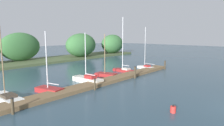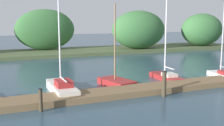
{
  "view_description": "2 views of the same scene",
  "coord_description": "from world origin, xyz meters",
  "px_view_note": "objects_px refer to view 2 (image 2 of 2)",
  "views": [
    {
      "loc": [
        -17.22,
        -0.62,
        5.47
      ],
      "look_at": [
        2.23,
        15.71,
        1.8
      ],
      "focal_mm": 32.83,
      "sensor_mm": 36.0,
      "label": 1
    },
    {
      "loc": [
        -5.42,
        -0.19,
        4.41
      ],
      "look_at": [
        1.06,
        15.01,
        1.81
      ],
      "focal_mm": 45.15,
      "sensor_mm": 36.0,
      "label": 2
    }
  ],
  "objects_px": {
    "sailboat_2": "(61,87)",
    "sailboat_5": "(221,73)",
    "sailboat_3": "(115,81)",
    "mooring_piling_1": "(41,100)",
    "mooring_piling_2": "(164,84)",
    "sailboat_4": "(166,75)"
  },
  "relations": [
    {
      "from": "sailboat_4",
      "to": "mooring_piling_2",
      "type": "height_order",
      "value": "sailboat_4"
    },
    {
      "from": "sailboat_2",
      "to": "mooring_piling_1",
      "type": "distance_m",
      "value": 3.35
    },
    {
      "from": "sailboat_3",
      "to": "mooring_piling_1",
      "type": "bearing_deg",
      "value": 110.17
    },
    {
      "from": "sailboat_2",
      "to": "sailboat_3",
      "type": "distance_m",
      "value": 3.84
    },
    {
      "from": "sailboat_4",
      "to": "sailboat_3",
      "type": "bearing_deg",
      "value": 96.19
    },
    {
      "from": "sailboat_4",
      "to": "mooring_piling_2",
      "type": "bearing_deg",
      "value": 148.71
    },
    {
      "from": "sailboat_2",
      "to": "sailboat_3",
      "type": "bearing_deg",
      "value": -80.38
    },
    {
      "from": "sailboat_2",
      "to": "sailboat_5",
      "type": "height_order",
      "value": "sailboat_5"
    },
    {
      "from": "sailboat_5",
      "to": "mooring_piling_2",
      "type": "xyz_separation_m",
      "value": [
        -6.86,
        -2.65,
        0.4
      ]
    },
    {
      "from": "sailboat_5",
      "to": "mooring_piling_1",
      "type": "xyz_separation_m",
      "value": [
        -13.77,
        -2.59,
        0.23
      ]
    },
    {
      "from": "sailboat_5",
      "to": "mooring_piling_1",
      "type": "bearing_deg",
      "value": 112.24
    },
    {
      "from": "mooring_piling_1",
      "to": "sailboat_5",
      "type": "bearing_deg",
      "value": 10.64
    },
    {
      "from": "sailboat_3",
      "to": "sailboat_4",
      "type": "xyz_separation_m",
      "value": [
        4.09,
        0.18,
        0.07
      ]
    },
    {
      "from": "sailboat_3",
      "to": "sailboat_4",
      "type": "bearing_deg",
      "value": -100.2
    },
    {
      "from": "sailboat_2",
      "to": "mooring_piling_1",
      "type": "xyz_separation_m",
      "value": [
        -1.67,
        -2.9,
        0.2
      ]
    },
    {
      "from": "mooring_piling_1",
      "to": "mooring_piling_2",
      "type": "bearing_deg",
      "value": -0.53
    },
    {
      "from": "sailboat_3",
      "to": "mooring_piling_1",
      "type": "distance_m",
      "value": 6.51
    },
    {
      "from": "sailboat_2",
      "to": "mooring_piling_2",
      "type": "distance_m",
      "value": 6.04
    },
    {
      "from": "mooring_piling_1",
      "to": "sailboat_3",
      "type": "bearing_deg",
      "value": 32.84
    },
    {
      "from": "sailboat_2",
      "to": "sailboat_5",
      "type": "xyz_separation_m",
      "value": [
        12.1,
        -0.31,
        -0.02
      ]
    },
    {
      "from": "mooring_piling_1",
      "to": "mooring_piling_2",
      "type": "xyz_separation_m",
      "value": [
        6.92,
        -0.06,
        0.17
      ]
    },
    {
      "from": "sailboat_4",
      "to": "mooring_piling_2",
      "type": "relative_size",
      "value": 5.24
    }
  ]
}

